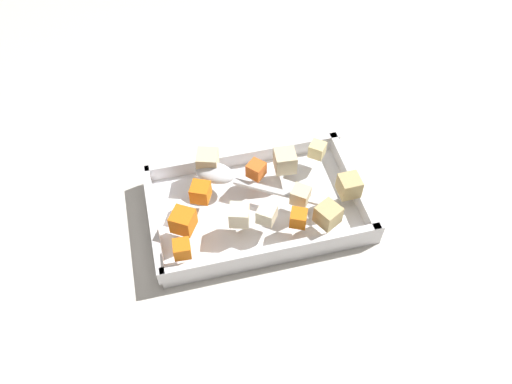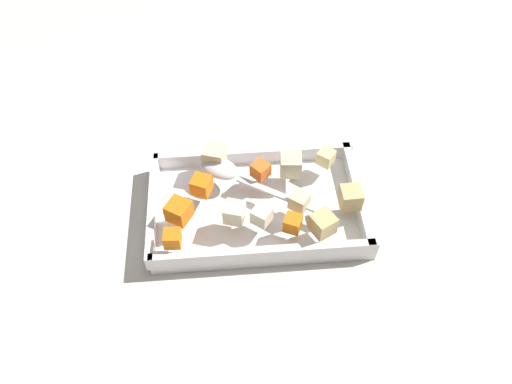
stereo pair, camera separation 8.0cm
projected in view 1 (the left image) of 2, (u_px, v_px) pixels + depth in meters
name	position (u px, v px, depth m)	size (l,w,h in m)	color
ground_plane	(259.00, 211.00, 0.84)	(4.00, 4.00, 0.00)	beige
baking_dish	(256.00, 207.00, 0.83)	(0.34, 0.21, 0.04)	silver
carrot_chunk_mid_right	(183.00, 221.00, 0.76)	(0.03, 0.03, 0.03)	orange
carrot_chunk_near_right	(182.00, 249.00, 0.73)	(0.02, 0.02, 0.02)	orange
carrot_chunk_near_left	(298.00, 218.00, 0.77)	(0.02, 0.02, 0.02)	orange
carrot_chunk_heap_side	(200.00, 192.00, 0.79)	(0.03, 0.03, 0.03)	orange
carrot_chunk_near_spoon	(256.00, 170.00, 0.83)	(0.03, 0.03, 0.03)	orange
potato_chunk_corner_nw	(300.00, 195.00, 0.79)	(0.03, 0.03, 0.03)	beige
potato_chunk_center	(317.00, 150.00, 0.85)	(0.02, 0.02, 0.02)	#E0CC89
potato_chunk_front_center	(285.00, 161.00, 0.83)	(0.03, 0.03, 0.03)	beige
potato_chunk_rim_edge	(208.00, 161.00, 0.83)	(0.03, 0.03, 0.03)	beige
potato_chunk_far_right	(268.00, 214.00, 0.77)	(0.03, 0.03, 0.03)	beige
potato_chunk_heap_top	(349.00, 186.00, 0.80)	(0.03, 0.03, 0.03)	tan
potato_chunk_corner_ne	(239.00, 215.00, 0.77)	(0.03, 0.03, 0.03)	beige
potato_chunk_far_left	(328.00, 215.00, 0.76)	(0.03, 0.03, 0.03)	tan
serving_spoon	(223.00, 175.00, 0.82)	(0.20, 0.14, 0.02)	silver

